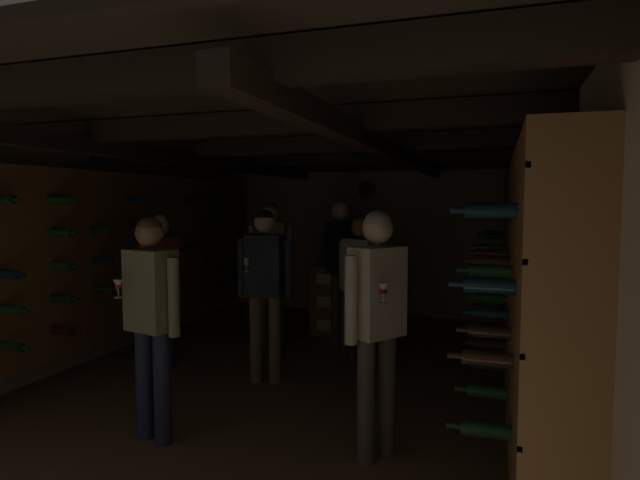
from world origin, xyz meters
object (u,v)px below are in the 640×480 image
Objects in this scene: person_host_center at (265,278)px; person_guest_far_left at (271,258)px; person_guest_near_right at (377,310)px; person_guest_mid_left at (161,277)px; person_guest_near_left at (151,307)px; display_bottle at (342,256)px; wine_crate_stack at (332,300)px; person_guest_far_right at (360,276)px; person_guest_rear_center at (341,258)px.

person_guest_far_left reaches higher than person_host_center.
person_guest_far_left is 2.99m from person_guest_near_right.
person_guest_near_right reaches higher than person_guest_mid_left.
person_guest_near_left is at bearing -99.94° from person_host_center.
person_guest_far_left is at bearing -132.04° from display_bottle.
person_guest_mid_left is at bearing -118.65° from person_guest_far_left.
display_bottle is 0.21× the size of person_guest_near_left.
person_guest_near_right is at bearing -24.33° from person_guest_mid_left.
person_guest_near_right is 1.61m from person_guest_near_left.
wine_crate_stack is 0.60m from display_bottle.
wine_crate_stack is 0.55× the size of person_guest_near_left.
wine_crate_stack is 1.09m from person_guest_far_left.
person_host_center is at bearing -128.30° from person_guest_far_right.
person_guest_near_right reaches higher than person_guest_near_left.
wine_crate_stack is 2.37m from person_guest_mid_left.
person_guest_mid_left is at bearing -124.17° from display_bottle.
person_guest_far_left is 1.08× the size of person_guest_mid_left.
person_guest_far_right is at bearing 107.33° from person_guest_near_right.
wine_crate_stack is 3.41m from person_guest_near_left.
person_guest_far_left is 1.42m from person_guest_mid_left.
person_guest_rear_center is at bearing 12.02° from person_guest_far_left.
person_host_center reaches higher than display_bottle.
display_bottle is at bearing 110.38° from person_guest_near_right.
person_host_center is 1.76m from person_guest_near_right.
person_host_center is at bearing -95.38° from display_bottle.
display_bottle is at bearing 82.72° from person_guest_near_left.
person_guest_near_left is (-0.43, -3.37, -0.05)m from display_bottle.
person_guest_near_right reaches higher than display_bottle.
person_guest_near_right is 2.13m from person_guest_far_right.
person_guest_rear_center is at bearing 78.17° from person_guest_near_left.
person_guest_mid_left is at bearing 155.67° from person_guest_near_right.
person_guest_far_right is at bearing -15.86° from person_guest_far_left.
display_bottle is 0.22× the size of person_guest_far_right.
person_guest_rear_center is at bearing 111.41° from person_guest_near_right.
person_guest_near_left reaches higher than person_guest_far_right.
person_guest_mid_left is (-1.16, -0.01, -0.04)m from person_host_center.
display_bottle is 3.40m from person_guest_near_left.
person_host_center is 1.06× the size of person_guest_far_right.
display_bottle reaches higher than wine_crate_stack.
person_guest_mid_left is at bearing 123.33° from person_guest_near_left.
wine_crate_stack is 2.03m from person_host_center.
person_host_center reaches higher than person_guest_far_right.
person_guest_rear_center is 2.87m from person_guest_near_left.
person_host_center is 1.16m from person_guest_mid_left.
person_guest_rear_center is (0.16, -0.56, 0.03)m from display_bottle.
wine_crate_stack is 2.57× the size of display_bottle.
person_guest_near_right is (2.50, -1.13, 0.05)m from person_guest_mid_left.
person_host_center is 0.95× the size of person_guest_rear_center.
person_host_center is 1.42m from person_guest_near_left.
person_guest_far_left is 1.04× the size of person_guest_near_right.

